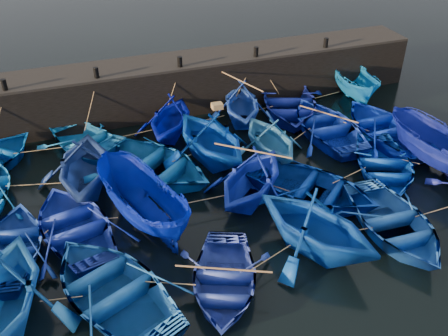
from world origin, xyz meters
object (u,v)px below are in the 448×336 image
object	(u,v)px
boat_8	(151,165)
boat_13	(12,246)
boat_20	(1,292)
wooden_crate	(217,106)

from	to	relation	value
boat_8	boat_13	world-z (taller)	boat_8
boat_8	boat_20	distance (m)	8.27
boat_8	boat_20	world-z (taller)	boat_20
boat_8	boat_13	bearing A→B (deg)	171.33
boat_20	wooden_crate	distance (m)	10.77
boat_8	wooden_crate	distance (m)	3.67
boat_20	wooden_crate	world-z (taller)	wooden_crate
boat_8	boat_13	xyz separation A→B (m)	(-5.50, -3.14, -0.14)
boat_8	boat_20	bearing A→B (deg)	-171.19
boat_8	boat_13	size ratio (longest dim) A/B	1.29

